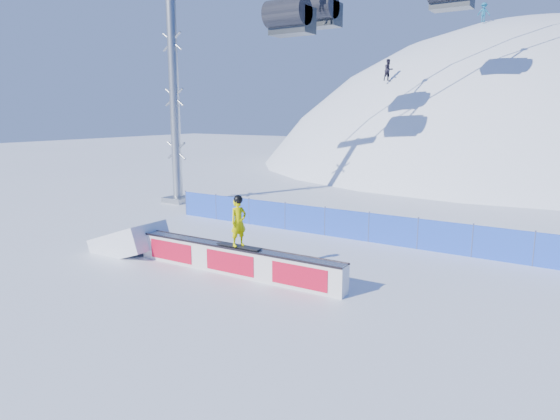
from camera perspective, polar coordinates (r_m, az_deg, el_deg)
The scene contains 7 objects.
ground at distance 16.23m, azimuth 7.04°, elevation -7.51°, with size 160.00×160.00×0.00m, color white.
snow_hill at distance 60.85m, azimuth 24.71°, elevation -12.35°, with size 64.00×64.00×64.00m.
safety_fence at distance 20.07m, azimuth 12.74°, elevation -2.30°, with size 22.05×0.05×1.30m.
rail_box at distance 16.25m, azimuth -5.23°, elevation -5.73°, with size 7.86×0.70×0.94m.
snow_ramp at distance 19.63m, azimuth -16.75°, elevation -4.62°, with size 2.57×1.71×0.96m, color white, non-canonical shape.
snowboarder at distance 15.81m, azimuth -4.76°, elevation -1.32°, with size 1.61×0.65×1.68m.
distant_skiers at distance 44.50m, azimuth 25.80°, elevation 17.67°, with size 18.23×11.30×7.05m.
Camera 1 is at (6.66, -13.88, 5.15)m, focal length 32.00 mm.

